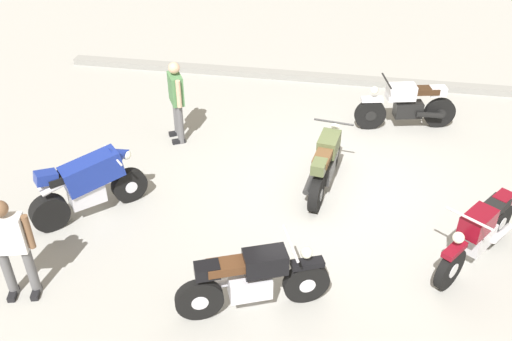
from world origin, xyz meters
The scene contains 9 objects.
ground_plane centered at (0.00, 0.00, 0.00)m, with size 40.00×40.00×0.00m, color #9E9E99.
curb_edge centered at (0.00, 4.60, 0.07)m, with size 14.00×0.30×0.15m, color gray.
motorcycle_olive_vintage centered at (-0.28, 0.17, 0.49)m, with size 0.74×1.95×1.07m.
motorcycle_maroon_cruiser centered at (2.05, -1.33, 0.52)m, with size 1.32×1.76×1.09m.
motorcycle_black_cruiser centered at (-1.01, -2.82, 0.52)m, with size 1.98×0.96×1.09m.
motorcycle_silver_cruiser centered at (1.20, 2.60, 0.52)m, with size 2.06×0.75×1.09m.
motorcycle_blue_sportbike centered at (-3.98, -1.23, 0.59)m, with size 1.54×1.49×1.14m.
person_in_white_shirt centered at (-4.19, -3.09, 0.89)m, with size 0.62×0.40×1.58m.
person_in_green_shirt centered at (-3.27, 1.35, 0.93)m, with size 0.47×0.60×1.64m.
Camera 1 is at (-0.05, -8.02, 5.82)m, focal length 39.46 mm.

